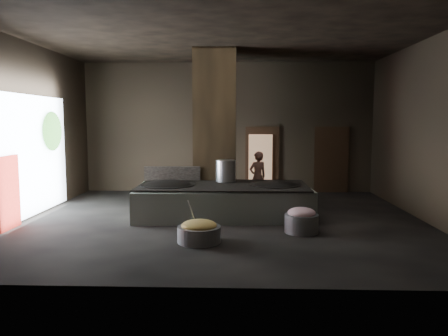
{
  "coord_description": "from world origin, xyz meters",
  "views": [
    {
      "loc": [
        0.4,
        -10.79,
        2.49
      ],
      "look_at": [
        -0.0,
        0.64,
        1.25
      ],
      "focal_mm": 35.0,
      "sensor_mm": 36.0,
      "label": 1
    }
  ],
  "objects_px": {
    "wok_right": "(275,188)",
    "veg_basin": "(199,234)",
    "wok_left": "(168,188)",
    "cook": "(258,177)",
    "stock_pot": "(226,171)",
    "hearth_platform": "(223,201)",
    "meat_basin": "(301,223)"
  },
  "relations": [
    {
      "from": "wok_left",
      "to": "cook",
      "type": "distance_m",
      "value": 3.17
    },
    {
      "from": "hearth_platform",
      "to": "stock_pot",
      "type": "height_order",
      "value": "stock_pot"
    },
    {
      "from": "stock_pot",
      "to": "cook",
      "type": "xyz_separation_m",
      "value": [
        0.93,
        1.43,
        -0.35
      ]
    },
    {
      "from": "stock_pot",
      "to": "meat_basin",
      "type": "bearing_deg",
      "value": -51.22
    },
    {
      "from": "veg_basin",
      "to": "wok_right",
      "type": "bearing_deg",
      "value": 55.55
    },
    {
      "from": "hearth_platform",
      "to": "wok_right",
      "type": "relative_size",
      "value": 3.41
    },
    {
      "from": "stock_pot",
      "to": "meat_basin",
      "type": "height_order",
      "value": "stock_pot"
    },
    {
      "from": "wok_left",
      "to": "cook",
      "type": "height_order",
      "value": "cook"
    },
    {
      "from": "wok_right",
      "to": "meat_basin",
      "type": "relative_size",
      "value": 1.74
    },
    {
      "from": "wok_left",
      "to": "stock_pot",
      "type": "distance_m",
      "value": 1.66
    },
    {
      "from": "wok_right",
      "to": "veg_basin",
      "type": "height_order",
      "value": "wok_right"
    },
    {
      "from": "hearth_platform",
      "to": "wok_right",
      "type": "bearing_deg",
      "value": -1.07
    },
    {
      "from": "hearth_platform",
      "to": "stock_pot",
      "type": "xyz_separation_m",
      "value": [
        0.05,
        0.55,
        0.74
      ]
    },
    {
      "from": "wok_right",
      "to": "meat_basin",
      "type": "xyz_separation_m",
      "value": [
        0.47,
        -1.7,
        -0.54
      ]
    },
    {
      "from": "wok_right",
      "to": "hearth_platform",
      "type": "bearing_deg",
      "value": -177.88
    },
    {
      "from": "hearth_platform",
      "to": "stock_pot",
      "type": "relative_size",
      "value": 7.67
    },
    {
      "from": "wok_left",
      "to": "meat_basin",
      "type": "height_order",
      "value": "wok_left"
    },
    {
      "from": "stock_pot",
      "to": "cook",
      "type": "relative_size",
      "value": 0.37
    },
    {
      "from": "meat_basin",
      "to": "wok_right",
      "type": "bearing_deg",
      "value": 105.33
    },
    {
      "from": "cook",
      "to": "veg_basin",
      "type": "relative_size",
      "value": 1.74
    },
    {
      "from": "wok_left",
      "to": "cook",
      "type": "relative_size",
      "value": 0.9
    },
    {
      "from": "hearth_platform",
      "to": "wok_right",
      "type": "height_order",
      "value": "wok_right"
    },
    {
      "from": "stock_pot",
      "to": "wok_left",
      "type": "bearing_deg",
      "value": -158.2
    },
    {
      "from": "cook",
      "to": "veg_basin",
      "type": "xyz_separation_m",
      "value": [
        -1.38,
        -4.48,
        -0.62
      ]
    },
    {
      "from": "wok_left",
      "to": "meat_basin",
      "type": "bearing_deg",
      "value": -26.06
    },
    {
      "from": "meat_basin",
      "to": "stock_pot",
      "type": "bearing_deg",
      "value": 128.78
    },
    {
      "from": "meat_basin",
      "to": "hearth_platform",
      "type": "bearing_deg",
      "value": 137.78
    },
    {
      "from": "hearth_platform",
      "to": "meat_basin",
      "type": "height_order",
      "value": "hearth_platform"
    },
    {
      "from": "wok_right",
      "to": "veg_basin",
      "type": "xyz_separation_m",
      "value": [
        -1.75,
        -2.55,
        -0.58
      ]
    },
    {
      "from": "hearth_platform",
      "to": "wok_left",
      "type": "relative_size",
      "value": 3.17
    },
    {
      "from": "wok_left",
      "to": "stock_pot",
      "type": "bearing_deg",
      "value": 21.8
    },
    {
      "from": "hearth_platform",
      "to": "stock_pot",
      "type": "bearing_deg",
      "value": 81.61
    }
  ]
}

